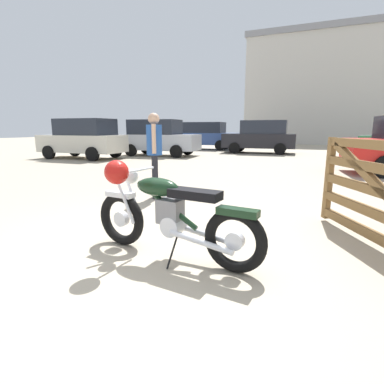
% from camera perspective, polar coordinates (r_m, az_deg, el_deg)
% --- Properties ---
extents(ground_plane, '(80.00, 80.00, 0.00)m').
position_cam_1_polar(ground_plane, '(3.57, -8.07, -10.76)').
color(ground_plane, tan).
extents(vintage_motorcycle, '(2.08, 0.73, 1.07)m').
position_cam_1_polar(vintage_motorcycle, '(3.21, -4.93, -4.02)').
color(vintage_motorcycle, black).
rests_on(vintage_motorcycle, ground_plane).
extents(bystander, '(0.30, 0.41, 1.66)m').
position_cam_1_polar(bystander, '(5.96, -7.16, 8.52)').
color(bystander, black).
rests_on(bystander, ground_plane).
extents(silver_sedan_mid, '(4.07, 2.19, 1.78)m').
position_cam_1_polar(silver_sedan_mid, '(15.43, -6.42, 10.29)').
color(silver_sedan_mid, black).
rests_on(silver_sedan_mid, ground_plane).
extents(blue_hatchback_right, '(4.02, 2.07, 1.78)m').
position_cam_1_polar(blue_hatchback_right, '(14.73, -19.95, 9.57)').
color(blue_hatchback_right, black).
rests_on(blue_hatchback_right, ground_plane).
extents(white_estate_far, '(4.06, 2.15, 1.78)m').
position_cam_1_polar(white_estate_far, '(17.31, 12.90, 10.25)').
color(white_estate_far, black).
rests_on(white_estate_far, ground_plane).
extents(dark_sedan_left, '(4.85, 2.32, 1.74)m').
position_cam_1_polar(dark_sedan_left, '(20.11, 1.52, 10.83)').
color(dark_sedan_left, black).
rests_on(dark_sedan_left, ground_plane).
extents(industrial_building, '(18.13, 9.61, 20.16)m').
position_cam_1_polar(industrial_building, '(31.92, 28.13, 16.90)').
color(industrial_building, beige).
rests_on(industrial_building, ground_plane).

